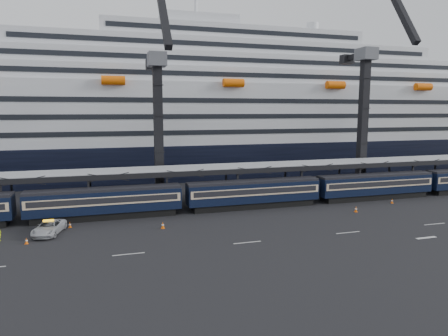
# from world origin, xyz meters

# --- Properties ---
(ground) EXTENTS (260.00, 260.00, 0.00)m
(ground) POSITION_xyz_m (0.00, 0.00, 0.00)
(ground) COLOR black
(ground) RESTS_ON ground
(lane_markings) EXTENTS (111.00, 4.27, 0.02)m
(lane_markings) POSITION_xyz_m (8.15, -5.23, 0.01)
(lane_markings) COLOR beige
(lane_markings) RESTS_ON ground
(train) EXTENTS (133.05, 3.00, 4.05)m
(train) POSITION_xyz_m (-4.65, 10.00, 2.20)
(train) COLOR black
(train) RESTS_ON ground
(canopy) EXTENTS (130.00, 6.25, 5.53)m
(canopy) POSITION_xyz_m (0.00, 14.00, 5.25)
(canopy) COLOR #92959A
(canopy) RESTS_ON ground
(cruise_ship) EXTENTS (214.09, 28.84, 34.00)m
(cruise_ship) POSITION_xyz_m (-1.08, 45.99, 12.34)
(cruise_ship) COLOR black
(cruise_ship) RESTS_ON ground
(crane_dark_near) EXTENTS (4.50, 17.75, 35.08)m
(crane_dark_near) POSITION_xyz_m (-20.00, 18.59, 11.93)
(crane_dark_near) COLOR #4A4C51
(crane_dark_near) RESTS_ON ground
(crane_dark_mid) EXTENTS (4.50, 18.24, 39.64)m
(crane_dark_mid) POSITION_xyz_m (15.00, 17.59, 13.36)
(crane_dark_mid) COLOR #4A4C51
(crane_dark_mid) RESTS_ON ground
(pickup_truck) EXTENTS (3.56, 5.71, 1.47)m
(pickup_truck) POSITION_xyz_m (-34.08, 4.95, 0.74)
(pickup_truck) COLOR #AEB0B5
(pickup_truck) RESTS_ON ground
(traffic_cone_a) EXTENTS (0.34, 0.34, 0.67)m
(traffic_cone_a) POSITION_xyz_m (-35.88, 2.05, 0.33)
(traffic_cone_a) COLOR #F66007
(traffic_cone_a) RESTS_ON ground
(traffic_cone_b) EXTENTS (0.34, 0.34, 0.68)m
(traffic_cone_b) POSITION_xyz_m (-32.08, 6.98, 0.33)
(traffic_cone_b) COLOR #F66007
(traffic_cone_b) RESTS_ON ground
(traffic_cone_c) EXTENTS (0.40, 0.40, 0.80)m
(traffic_cone_c) POSITION_xyz_m (-21.69, 3.53, 0.40)
(traffic_cone_c) COLOR #F66007
(traffic_cone_c) RESTS_ON ground
(traffic_cone_d) EXTENTS (0.40, 0.40, 0.81)m
(traffic_cone_d) POSITION_xyz_m (4.35, 3.72, 0.40)
(traffic_cone_d) COLOR #F66007
(traffic_cone_d) RESTS_ON ground
(traffic_cone_e) EXTENTS (0.35, 0.35, 0.70)m
(traffic_cone_e) POSITION_xyz_m (12.60, 6.72, 0.35)
(traffic_cone_e) COLOR #F66007
(traffic_cone_e) RESTS_ON ground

